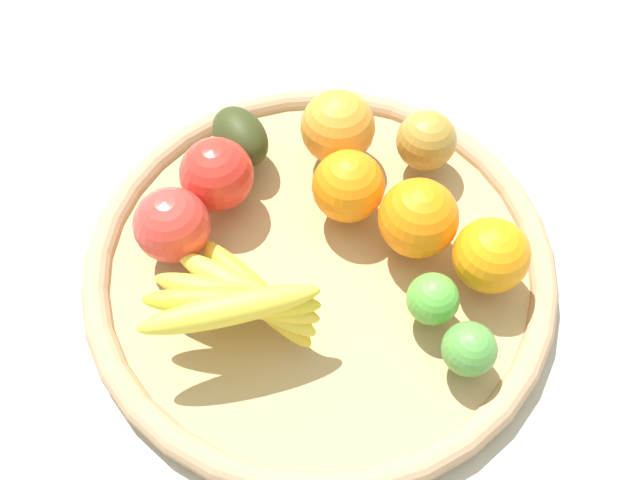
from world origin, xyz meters
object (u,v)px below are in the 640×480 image
object	(u,v)px
lime_0	(433,299)
apple_2	(426,140)
apple_0	(172,225)
avocado	(240,136)
lime_1	(469,349)
banana_bunch	(239,298)
orange_1	(418,218)
orange_3	(491,255)
orange_2	(338,127)
apple_1	(217,174)
orange_0	(348,186)

from	to	relation	value
lime_0	apple_2	xyz separation A→B (m)	(-0.17, 0.08, 0.01)
apple_2	apple_0	xyz separation A→B (m)	(0.01, -0.28, 0.00)
avocado	lime_1	bearing A→B (deg)	18.93
lime_0	banana_bunch	xyz separation A→B (m)	(-0.06, -0.16, 0.01)
orange_1	apple_2	bearing A→B (deg)	148.08
orange_3	orange_2	bearing A→B (deg)	-160.63
banana_bunch	orange_1	bearing A→B (deg)	95.45
apple_2	apple_0	distance (m)	0.28
apple_0	banana_bunch	bearing A→B (deg)	18.62
orange_3	apple_0	bearing A→B (deg)	-118.69
orange_2	banana_bunch	bearing A→B (deg)	-46.16
apple_1	apple_0	world-z (taller)	apple_1
orange_2	lime_1	bearing A→B (deg)	1.92
orange_0	lime_1	world-z (taller)	orange_0
orange_1	lime_1	xyz separation A→B (m)	(0.13, -0.02, -0.01)
avocado	apple_0	world-z (taller)	apple_0
apple_1	orange_1	size ratio (longest dim) A/B	0.97
avocado	lime_1	xyz separation A→B (m)	(0.31, 0.11, -0.00)
banana_bunch	apple_1	world-z (taller)	banana_bunch
orange_1	lime_0	bearing A→B (deg)	-16.24
avocado	lime_0	bearing A→B (deg)	21.52
orange_2	apple_1	distance (m)	0.14
orange_2	avocado	size ratio (longest dim) A/B	1.01
lime_0	avocado	size ratio (longest dim) A/B	0.62
orange_0	apple_1	size ratio (longest dim) A/B	0.97
orange_1	avocado	world-z (taller)	orange_1
orange_3	orange_1	bearing A→B (deg)	-144.25
orange_3	apple_1	bearing A→B (deg)	-132.23
apple_1	orange_3	distance (m)	0.28
apple_2	apple_1	bearing A→B (deg)	-99.08
orange_2	apple_0	world-z (taller)	orange_2
apple_0	apple_1	bearing A→B (deg)	126.36
orange_0	apple_0	xyz separation A→B (m)	(-0.02, -0.17, 0.00)
apple_0	avocado	bearing A→B (deg)	133.23
orange_3	orange_0	bearing A→B (deg)	-144.08
lime_0	apple_2	size ratio (longest dim) A/B	0.76
apple_1	orange_1	xyz separation A→B (m)	(0.13, 0.16, 0.00)
apple_2	avocado	bearing A→B (deg)	-115.32
orange_1	orange_3	world-z (taller)	orange_1
orange_2	orange_0	size ratio (longest dim) A/B	1.08
apple_0	orange_0	bearing A→B (deg)	83.31
banana_bunch	apple_1	size ratio (longest dim) A/B	2.12
avocado	lime_1	distance (m)	0.33
banana_bunch	avocado	size ratio (longest dim) A/B	2.02
avocado	lime_1	size ratio (longest dim) A/B	1.61
banana_bunch	apple_2	size ratio (longest dim) A/B	2.48
lime_1	apple_0	bearing A→B (deg)	-136.66
orange_1	apple_0	xyz separation A→B (m)	(-0.08, -0.22, -0.00)
orange_2	orange_0	bearing A→B (deg)	-15.32
apple_1	lime_1	distance (m)	0.30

